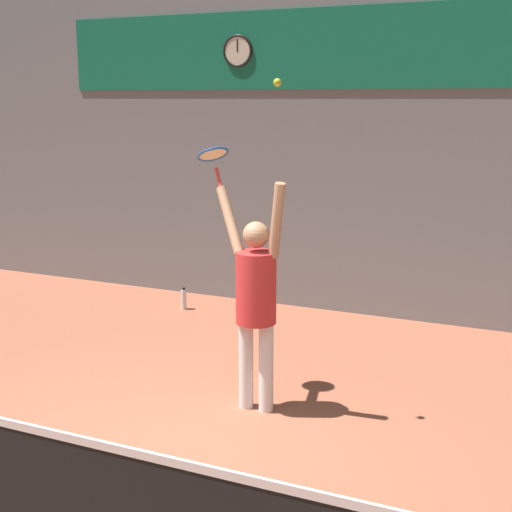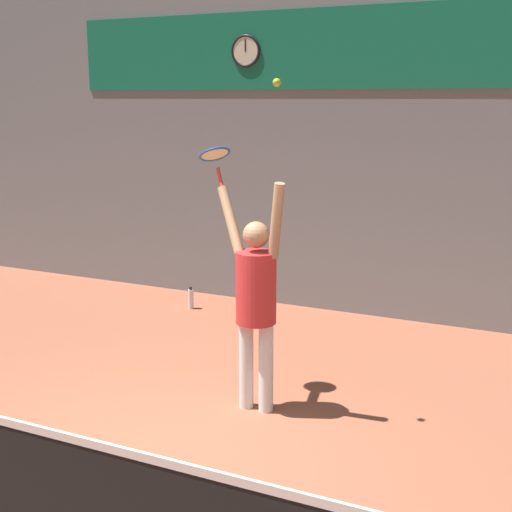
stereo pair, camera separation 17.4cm
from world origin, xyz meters
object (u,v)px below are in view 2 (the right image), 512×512
tennis_racket (215,156)px  tennis_ball (277,82)px  tennis_player (256,294)px  water_bottle (191,299)px  scoreboard_clock (246,51)px

tennis_racket → tennis_ball: bearing=-26.8°
tennis_racket → tennis_ball: size_ratio=6.03×
tennis_player → water_bottle: 3.38m
tennis_player → tennis_racket: tennis_racket is taller
tennis_ball → water_bottle: bearing=133.1°
water_bottle → tennis_player: bearing=-48.9°
tennis_ball → water_bottle: tennis_ball is taller
scoreboard_clock → tennis_player: (1.66, -3.16, -2.27)m
tennis_player → water_bottle: tennis_player is taller
tennis_player → tennis_ball: tennis_ball is taller
tennis_racket → scoreboard_clock: bearing=111.1°
water_bottle → tennis_racket: bearing=-53.5°
scoreboard_clock → tennis_racket: scoreboard_clock is taller
scoreboard_clock → water_bottle: scoreboard_clock is taller
scoreboard_clock → tennis_player: size_ratio=0.20×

